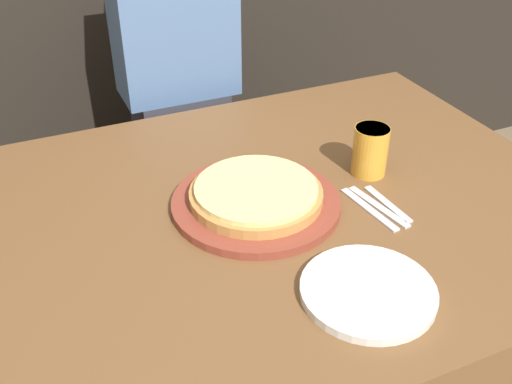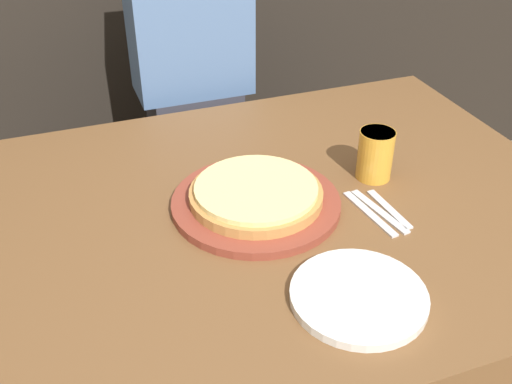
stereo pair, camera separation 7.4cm
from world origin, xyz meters
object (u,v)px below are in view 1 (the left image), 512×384
object	(u,v)px
dinner_plate	(368,291)
spoon	(388,204)
beer_glass	(370,149)
dinner_knife	(378,207)
fork	(369,209)
pizza_on_board	(256,198)
diner_person	(180,107)

from	to	relation	value
dinner_plate	spoon	bearing A→B (deg)	48.88
beer_glass	dinner_knife	size ratio (longest dim) A/B	0.66
fork	spoon	world-z (taller)	same
dinner_knife	dinner_plate	bearing A→B (deg)	-127.44
spoon	beer_glass	bearing A→B (deg)	75.51
dinner_plate	spoon	world-z (taller)	dinner_plate
pizza_on_board	dinner_plate	size ratio (longest dim) A/B	1.50
fork	spoon	bearing A→B (deg)	0.00
pizza_on_board	diner_person	bearing A→B (deg)	86.35
beer_glass	dinner_plate	xyz separation A→B (m)	(-0.24, -0.37, -0.06)
dinner_plate	diner_person	distance (m)	1.08
fork	diner_person	distance (m)	0.86
pizza_on_board	fork	distance (m)	0.26
pizza_on_board	diner_person	xyz separation A→B (m)	(0.05, 0.72, -0.10)
diner_person	pizza_on_board	bearing A→B (deg)	-93.65
pizza_on_board	beer_glass	distance (m)	0.32
pizza_on_board	beer_glass	xyz separation A→B (m)	(0.31, 0.02, 0.04)
beer_glass	fork	distance (m)	0.18
pizza_on_board	spoon	distance (m)	0.30
dinner_plate	spoon	distance (m)	0.31
pizza_on_board	spoon	world-z (taller)	pizza_on_board
dinner_plate	diner_person	world-z (taller)	diner_person
beer_glass	dinner_plate	size ratio (longest dim) A/B	0.48
dinner_plate	fork	xyz separation A→B (m)	(0.15, 0.23, -0.01)
dinner_knife	spoon	world-z (taller)	same
pizza_on_board	dinner_plate	world-z (taller)	pizza_on_board
dinner_knife	diner_person	xyz separation A→B (m)	(-0.21, 0.84, -0.08)
pizza_on_board	diner_person	distance (m)	0.73
dinner_plate	dinner_knife	size ratio (longest dim) A/B	1.37
dinner_knife	fork	bearing A→B (deg)	180.00
fork	dinner_knife	distance (m)	0.02
pizza_on_board	fork	size ratio (longest dim) A/B	2.04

